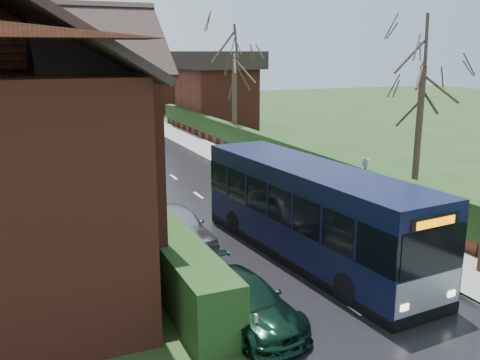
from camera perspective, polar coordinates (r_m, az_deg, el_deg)
name	(u,v)px	position (r m, az deg, el deg)	size (l,w,h in m)	color
ground	(309,277)	(16.18, 7.39, -10.25)	(140.00, 140.00, 0.00)	#2B441D
road	(198,195)	(24.79, -4.46, -1.65)	(6.00, 100.00, 0.02)	black
pavement	(280,185)	(26.41, 4.28, -0.56)	(2.50, 100.00, 0.14)	slate
kerb_right	(258,188)	(25.89, 1.93, -0.82)	(0.12, 100.00, 0.14)	gray
kerb_left	(133,202)	(24.01, -11.36, -2.29)	(0.12, 100.00, 0.10)	gray
front_hedge	(139,220)	(18.94, -10.74, -4.21)	(1.20, 16.00, 1.60)	black
picket_fence	(160,227)	(19.21, -8.50, -4.96)	(0.10, 16.00, 0.90)	tan
right_wall_hedge	(308,164)	(26.94, 7.24, 1.72)	(0.60, 50.00, 1.80)	maroon
bus	(311,213)	(17.15, 7.54, -3.53)	(3.09, 10.10, 3.02)	black
car_silver	(177,226)	(18.45, -6.78, -4.92)	(1.62, 4.01, 1.37)	#ACADB1
car_green	(243,301)	(13.32, 0.33, -12.80)	(1.65, 4.06, 1.18)	black
car_distant	(99,111)	(55.37, -14.77, 7.15)	(1.55, 4.43, 1.46)	black
bus_stop_sign	(364,183)	(20.05, 13.13, -0.29)	(0.09, 0.42, 2.77)	slate
tree_right_near	(425,56)	(24.08, 19.08, 12.41)	(3.92, 3.92, 8.46)	#382821
tree_right_far	(234,52)	(35.33, -0.61, 13.51)	(4.48, 4.48, 8.65)	#3A2C22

